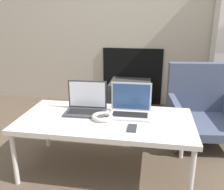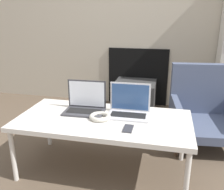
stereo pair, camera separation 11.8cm
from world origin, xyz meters
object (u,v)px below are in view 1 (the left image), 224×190
object	(u,v)px
tv	(130,96)
armchair	(201,106)
laptop_right	(130,107)
phone	(132,128)
headphones	(102,117)
laptop_left	(86,105)

from	to	relation	value
tv	armchair	size ratio (longest dim) A/B	0.70
laptop_right	phone	bearing A→B (deg)	-82.87
headphones	armchair	size ratio (longest dim) A/B	0.22
tv	armchair	xyz separation A→B (m)	(0.78, -0.68, 0.15)
phone	armchair	bearing A→B (deg)	54.69
laptop_right	tv	xyz separation A→B (m)	(-0.12, 1.29, -0.33)
laptop_left	phone	world-z (taller)	laptop_left
headphones	armchair	world-z (taller)	armchair
laptop_left	laptop_right	world-z (taller)	same
laptop_right	headphones	distance (m)	0.24
laptop_left	laptop_right	xyz separation A→B (m)	(0.37, 0.00, 0.00)
laptop_left	phone	xyz separation A→B (m)	(0.40, -0.26, -0.06)
laptop_left	laptop_right	bearing A→B (deg)	-1.94
laptop_right	phone	size ratio (longest dim) A/B	2.60
laptop_left	laptop_right	distance (m)	0.37
laptop_left	phone	size ratio (longest dim) A/B	2.62
phone	armchair	world-z (taller)	armchair
headphones	armchair	bearing A→B (deg)	40.80
phone	tv	distance (m)	1.58
laptop_left	tv	distance (m)	1.36
phone	laptop_right	bearing A→B (deg)	98.16
armchair	tv	bearing A→B (deg)	132.75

